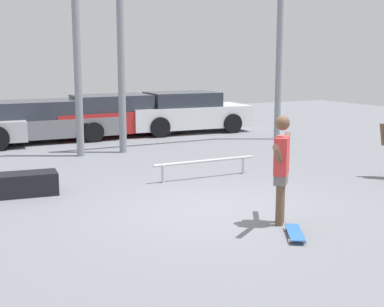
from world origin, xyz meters
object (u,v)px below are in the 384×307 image
at_px(parked_car_white, 186,112).
at_px(parked_car_red, 115,116).
at_px(parked_car_grey, 40,122).
at_px(grind_box, 1,186).
at_px(grind_rail, 205,164).
at_px(skateboard, 295,233).
at_px(skateboarder, 281,164).

bearing_deg(parked_car_white, parked_car_red, 179.47).
bearing_deg(parked_car_white, parked_car_grey, -177.55).
bearing_deg(parked_car_red, grind_box, -125.27).
height_order(grind_rail, parked_car_white, parked_car_white).
bearing_deg(skateboard, parked_car_grey, 37.70).
xyz_separation_m(skateboard, parked_car_red, (1.18, 10.96, 0.60)).
bearing_deg(parked_car_white, grind_box, -133.77).
relative_size(skateboard, grind_box, 0.38).
relative_size(parked_car_grey, parked_car_white, 1.02).
bearing_deg(skateboarder, grind_box, 88.54).
relative_size(grind_rail, parked_car_red, 0.55).
distance_m(skateboard, parked_car_grey, 11.00).
bearing_deg(parked_car_white, grind_rail, -109.42).
height_order(skateboarder, parked_car_grey, skateboarder).
distance_m(skateboarder, grind_rail, 3.50).
distance_m(skateboard, grind_rail, 4.08).
distance_m(skateboarder, skateboard, 1.09).
height_order(grind_box, grind_rail, grind_box).
xyz_separation_m(parked_car_grey, parked_car_red, (2.48, 0.05, 0.05)).
distance_m(grind_box, grind_rail, 4.17).
height_order(skateboard, parked_car_grey, parked_car_grey).
bearing_deg(skateboard, grind_box, 69.17).
xyz_separation_m(skateboarder, grind_box, (-3.62, 3.76, -0.74)).
height_order(parked_car_grey, parked_car_red, parked_car_red).
distance_m(grind_rail, parked_car_grey, 7.20).
xyz_separation_m(skateboarder, parked_car_red, (1.00, 10.36, -0.29)).
height_order(skateboard, parked_car_red, parked_car_red).
height_order(parked_car_red, parked_car_white, parked_car_white).
bearing_deg(parked_car_grey, parked_car_red, 2.77).
height_order(grind_box, parked_car_grey, parked_car_grey).
relative_size(skateboarder, grind_rail, 0.71).
relative_size(skateboarder, parked_car_grey, 0.38).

